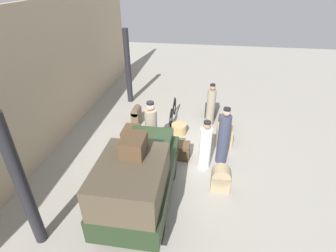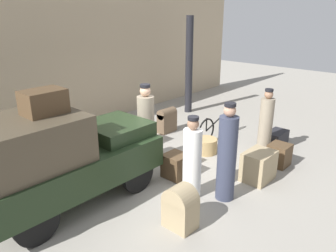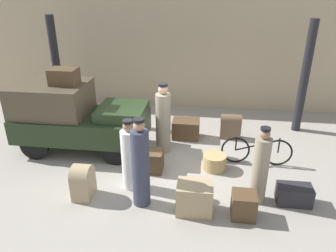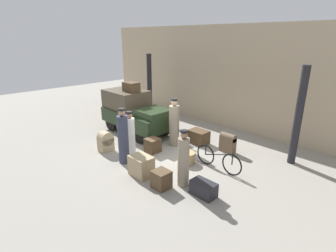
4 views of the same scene
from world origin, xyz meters
TOP-DOWN VIEW (x-y plane):
  - ground_plane at (0.00, 0.00)m, footprint 30.00×30.00m
  - station_building_facade at (0.00, 4.08)m, footprint 16.00×0.15m
  - canopy_pillar_right at (3.77, 2.49)m, footprint 0.24×0.24m
  - truck at (-2.27, 0.54)m, footprint 3.33×1.53m
  - bicycle at (2.35, 0.33)m, footprint 1.69×0.04m
  - wicker_basket at (1.34, -0.03)m, footprint 0.55×0.55m
  - conductor_in_dark_uniform at (-0.11, -1.53)m, footprint 0.35×0.35m
  - porter_carrying_trunk at (0.01, 0.70)m, footprint 0.38×0.38m
  - porter_standing_middle at (2.21, -1.14)m, footprint 0.32×0.32m
  - porter_with_bicycle at (-0.46, -1.00)m, footprint 0.35×0.35m
  - suitcase_tan_flat at (0.53, 1.54)m, footprint 0.75×0.55m
  - trunk_wicker_pale at (0.96, -1.65)m, footprint 0.69×0.52m
  - trunk_umber_medium at (2.94, -1.13)m, footprint 0.68×0.40m
  - suitcase_small_leather at (-0.10, -0.29)m, footprint 0.47×0.47m
  - suitcase_black_upright at (1.79, 1.68)m, footprint 0.57×0.29m
  - trunk_large_brown at (1.89, -1.68)m, footprint 0.46×0.44m
  - trunk_barrel_dark at (-1.35, -1.48)m, footprint 0.38×0.51m
  - trunk_on_truck_roof at (-2.41, 0.54)m, footprint 0.66×0.49m

SIDE VIEW (x-z plane):
  - ground_plane at x=0.00m, z-range 0.00..0.00m
  - wicker_basket at x=1.34m, z-range 0.00..0.37m
  - trunk_umber_medium at x=2.94m, z-range 0.00..0.40m
  - suitcase_small_leather at x=-0.10m, z-range 0.00..0.51m
  - trunk_large_brown at x=1.89m, z-range 0.00..0.51m
  - suitcase_tan_flat at x=0.53m, z-range 0.00..0.53m
  - trunk_wicker_pale at x=0.96m, z-range 0.00..0.62m
  - bicycle at x=2.35m, z-range -0.01..0.72m
  - trunk_barrel_dark at x=-1.35m, z-range 0.00..0.75m
  - suitcase_black_upright at x=1.79m, z-range 0.02..0.74m
  - porter_with_bicycle at x=-0.46m, z-range -0.07..1.53m
  - porter_standing_middle at x=2.21m, z-range -0.06..1.59m
  - porter_carrying_trunk at x=0.01m, z-range -0.07..1.77m
  - conductor_in_dark_uniform at x=-0.11m, z-range -0.07..1.80m
  - truck at x=-2.27m, z-range 0.06..1.83m
  - canopy_pillar_right at x=3.77m, z-range 0.00..3.20m
  - trunk_on_truck_roof at x=-2.41m, z-range 1.77..2.17m
  - station_building_facade at x=0.00m, z-range 0.00..4.50m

